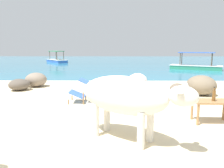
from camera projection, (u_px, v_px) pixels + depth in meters
sand_beach at (104, 149)px, 3.32m from camera, size 18.00×14.00×0.04m
water_surface at (113, 62)px, 25.02m from camera, size 60.00×36.00×0.03m
cow at (125, 96)px, 3.51m from camera, size 1.91×1.49×1.15m
low_bench_table at (212, 104)px, 4.40m from camera, size 0.77×0.46×0.47m
bottle at (214, 95)px, 4.34m from camera, size 0.07×0.07×0.30m
deck_chair_near at (83, 89)px, 6.08m from camera, size 0.77×0.56×0.68m
shore_rock_large at (36, 80)px, 8.58m from camera, size 0.84×0.82×0.57m
shore_rock_medium at (201, 85)px, 7.04m from camera, size 1.28×1.26×0.66m
shore_rock_small at (19, 85)px, 7.84m from camera, size 0.99×0.96×0.43m
shore_rock_flat at (177, 89)px, 7.15m from camera, size 0.69×0.68×0.38m
boat_green at (196, 66)px, 15.92m from camera, size 3.80×2.67×1.29m
boat_blue at (57, 60)px, 24.16m from camera, size 3.13×3.63×1.29m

